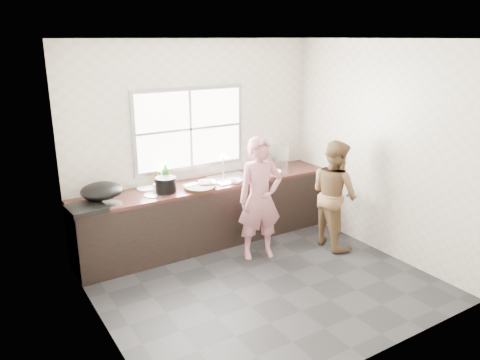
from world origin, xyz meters
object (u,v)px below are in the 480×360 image
bowl_held (236,181)px  plate_food (146,188)px  woman (260,203)px  bottle_brown_tall (160,180)px  person_side (334,194)px  bottle_green (165,174)px  burner (86,209)px  wok (102,191)px  dish_rack (271,156)px  bowl_crabs (272,174)px  black_pot (166,185)px  pot_lid_left (111,204)px  glass_jar (156,188)px  bottle_brown_short (169,180)px  cutting_board (200,187)px  pot_lid_right (153,195)px  bowl_mince (207,183)px

bowl_held → plate_food: size_ratio=0.80×
woman → bottle_brown_tall: woman is taller
person_side → plate_food: bearing=66.1°
person_side → bowl_held: size_ratio=7.56×
bottle_green → burner: 1.19m
wok → dish_rack: (2.61, 0.28, 0.00)m
woman → bowl_held: size_ratio=7.60×
woman → bowl_crabs: woman is taller
bowl_held → bottle_brown_tall: (-0.92, 0.37, 0.07)m
black_pot → bottle_brown_tall: (0.01, 0.21, 0.00)m
woman → pot_lid_left: size_ratio=5.59×
bottle_green → dish_rack: bottle_green is taller
black_pot → glass_jar: size_ratio=2.63×
person_side → bottle_brown_short: bearing=64.0°
bowl_crabs → black_pot: black_pot is taller
glass_jar → black_pot: bearing=-37.5°
cutting_board → black_pot: size_ratio=1.53×
bottle_brown_short → pot_lid_left: size_ratio=0.64×
bowl_held → bottle_brown_tall: bearing=158.2°
bowl_crabs → wok: bearing=176.0°
bowl_crabs → pot_lid_right: size_ratio=0.90×
black_pot → wok: wok is taller
person_side → plate_food: person_side is taller
cutting_board → pot_lid_left: (-1.13, 0.05, -0.01)m
black_pot → woman: bearing=-33.9°
bottle_green → bottle_brown_short: bottle_green is taller
bottle_brown_short → bottle_brown_tall: bearing=162.2°
black_pot → wok: (-0.79, 0.00, 0.06)m
bowl_crabs → glass_jar: (-1.62, 0.24, 0.02)m
burner → pot_lid_right: 0.85m
bottle_green → pot_lid_left: (-0.82, -0.30, -0.16)m
woman → bowl_crabs: size_ratio=6.90×
bowl_held → glass_jar: (-1.03, 0.24, 0.02)m
bottle_green → person_side: bearing=-30.2°
bowl_mince → plate_food: 0.78m
cutting_board → wok: (-1.20, 0.12, 0.13)m
person_side → bowl_held: person_side is taller
woman → bottle_green: (-0.88, 0.88, 0.29)m
cutting_board → bottle_green: (-0.31, 0.34, 0.14)m
bottle_brown_tall → pot_lid_right: bottle_brown_tall is taller
bottle_green → plate_food: bearing=177.9°
person_side → wok: size_ratio=2.98×
bowl_held → bottle_brown_tall: 0.99m
bowl_mince → black_pot: black_pot is taller
person_side → bottle_brown_short: person_side is taller
bowl_held → black_pot: black_pot is taller
black_pot → bowl_held: bearing=-9.6°
cutting_board → bottle_brown_tall: 0.53m
woman → bottle_brown_short: bearing=150.9°
plate_food → burner: (-0.86, -0.39, 0.02)m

